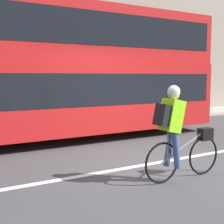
{
  "coord_description": "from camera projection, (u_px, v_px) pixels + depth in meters",
  "views": [
    {
      "loc": [
        -4.07,
        -4.99,
        1.79
      ],
      "look_at": [
        -0.6,
        0.96,
        1.0
      ],
      "focal_mm": 50.0,
      "sensor_mm": 36.0,
      "label": 1
    }
  ],
  "objects": [
    {
      "name": "cyclist_on_bike",
      "position": [
        177.0,
        130.0,
        5.3
      ],
      "size": [
        1.67,
        0.32,
        1.64
      ],
      "color": "black",
      "rests_on": "ground_plane"
    },
    {
      "name": "building_facade",
      "position": [
        47.0,
        36.0,
        12.24
      ],
      "size": [
        60.0,
        0.3,
        6.74
      ],
      "color": "gray",
      "rests_on": "ground_plane"
    },
    {
      "name": "ground_plane",
      "position": [
        160.0,
        162.0,
        6.52
      ],
      "size": [
        80.0,
        80.0,
        0.0
      ],
      "primitive_type": "plane",
      "color": "#424244"
    },
    {
      "name": "bus",
      "position": [
        51.0,
        67.0,
        8.62
      ],
      "size": [
        9.78,
        2.61,
        3.69
      ],
      "color": "black",
      "rests_on": "ground_plane"
    },
    {
      "name": "sidewalk_curb",
      "position": [
        59.0,
        123.0,
        11.6
      ],
      "size": [
        60.0,
        2.06,
        0.12
      ],
      "color": "#A8A399",
      "rests_on": "ground_plane"
    },
    {
      "name": "road_center_line",
      "position": [
        160.0,
        162.0,
        6.52
      ],
      "size": [
        50.0,
        0.14,
        0.01
      ],
      "primitive_type": "cube",
      "color": "silver",
      "rests_on": "ground_plane"
    }
  ]
}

